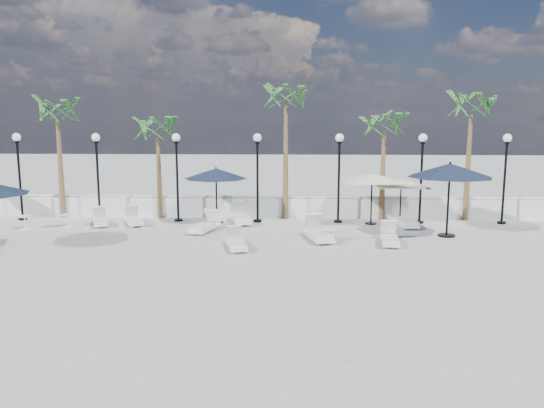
{
  "coord_description": "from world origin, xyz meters",
  "views": [
    {
      "loc": [
        1.58,
        -16.21,
        4.47
      ],
      "look_at": [
        0.81,
        2.11,
        1.5
      ],
      "focal_mm": 35.0,
      "sensor_mm": 36.0,
      "label": 1
    }
  ],
  "objects_px": {
    "lounger_7": "(390,238)",
    "parasol_cream_sq_a": "(372,174)",
    "lounger_1": "(100,220)",
    "lounger_3": "(318,233)",
    "parasol_navy_mid": "(216,174)",
    "parasol_navy_right": "(450,171)",
    "lounger_6": "(404,220)",
    "lounger_4": "(205,226)",
    "parasol_cream_sq_b": "(401,179)",
    "lounger_0": "(134,219)",
    "lounger_2": "(236,243)",
    "lounger_5": "(241,217)"
  },
  "relations": [
    {
      "from": "lounger_7",
      "to": "parasol_cream_sq_a",
      "type": "distance_m",
      "value": 4.15
    },
    {
      "from": "lounger_1",
      "to": "lounger_3",
      "type": "height_order",
      "value": "lounger_3"
    },
    {
      "from": "parasol_navy_mid",
      "to": "parasol_navy_right",
      "type": "bearing_deg",
      "value": -13.65
    },
    {
      "from": "lounger_6",
      "to": "parasol_navy_mid",
      "type": "distance_m",
      "value": 8.18
    },
    {
      "from": "lounger_4",
      "to": "lounger_6",
      "type": "height_order",
      "value": "lounger_6"
    },
    {
      "from": "parasol_cream_sq_b",
      "to": "lounger_0",
      "type": "bearing_deg",
      "value": -177.39
    },
    {
      "from": "lounger_7",
      "to": "lounger_2",
      "type": "bearing_deg",
      "value": -164.94
    },
    {
      "from": "lounger_5",
      "to": "lounger_3",
      "type": "bearing_deg",
      "value": -57.48
    },
    {
      "from": "lounger_2",
      "to": "lounger_7",
      "type": "height_order",
      "value": "lounger_7"
    },
    {
      "from": "lounger_6",
      "to": "parasol_navy_right",
      "type": "xyz_separation_m",
      "value": [
        1.22,
        -1.9,
        2.26
      ]
    },
    {
      "from": "lounger_3",
      "to": "lounger_4",
      "type": "xyz_separation_m",
      "value": [
        -4.44,
        1.31,
        -0.02
      ]
    },
    {
      "from": "lounger_0",
      "to": "lounger_1",
      "type": "bearing_deg",
      "value": 164.3
    },
    {
      "from": "lounger_2",
      "to": "parasol_navy_right",
      "type": "distance_m",
      "value": 8.49
    },
    {
      "from": "lounger_0",
      "to": "lounger_5",
      "type": "distance_m",
      "value": 4.54
    },
    {
      "from": "lounger_3",
      "to": "parasol_navy_mid",
      "type": "xyz_separation_m",
      "value": [
        -4.23,
        3.07,
        1.87
      ]
    },
    {
      "from": "lounger_6",
      "to": "parasol_cream_sq_b",
      "type": "height_order",
      "value": "parasol_cream_sq_b"
    },
    {
      "from": "lounger_2",
      "to": "lounger_1",
      "type": "bearing_deg",
      "value": 134.03
    },
    {
      "from": "parasol_cream_sq_a",
      "to": "lounger_4",
      "type": "bearing_deg",
      "value": -164.97
    },
    {
      "from": "lounger_2",
      "to": "lounger_4",
      "type": "distance_m",
      "value": 3.15
    },
    {
      "from": "lounger_3",
      "to": "parasol_cream_sq_a",
      "type": "xyz_separation_m",
      "value": [
        2.39,
        3.14,
        1.88
      ]
    },
    {
      "from": "lounger_1",
      "to": "parasol_navy_mid",
      "type": "bearing_deg",
      "value": -14.18
    },
    {
      "from": "lounger_4",
      "to": "lounger_5",
      "type": "distance_m",
      "value": 2.23
    },
    {
      "from": "lounger_0",
      "to": "lounger_5",
      "type": "bearing_deg",
      "value": -17.61
    },
    {
      "from": "lounger_5",
      "to": "parasol_navy_right",
      "type": "height_order",
      "value": "parasol_navy_right"
    },
    {
      "from": "lounger_0",
      "to": "parasol_navy_mid",
      "type": "height_order",
      "value": "parasol_navy_mid"
    },
    {
      "from": "lounger_7",
      "to": "parasol_cream_sq_b",
      "type": "height_order",
      "value": "parasol_cream_sq_b"
    },
    {
      "from": "parasol_navy_right",
      "to": "lounger_4",
      "type": "bearing_deg",
      "value": 177.16
    },
    {
      "from": "lounger_6",
      "to": "parasol_cream_sq_a",
      "type": "distance_m",
      "value": 2.34
    },
    {
      "from": "lounger_3",
      "to": "parasol_cream_sq_b",
      "type": "xyz_separation_m",
      "value": [
        3.62,
        3.14,
        1.67
      ]
    },
    {
      "from": "lounger_5",
      "to": "lounger_6",
      "type": "distance_m",
      "value": 6.95
    },
    {
      "from": "lounger_4",
      "to": "parasol_cream_sq_b",
      "type": "height_order",
      "value": "parasol_cream_sq_b"
    },
    {
      "from": "lounger_1",
      "to": "parasol_navy_right",
      "type": "xyz_separation_m",
      "value": [
        14.04,
        -1.57,
        2.31
      ]
    },
    {
      "from": "lounger_3",
      "to": "lounger_4",
      "type": "bearing_deg",
      "value": 150.85
    },
    {
      "from": "lounger_3",
      "to": "parasol_cream_sq_a",
      "type": "bearing_deg",
      "value": 40.0
    },
    {
      "from": "lounger_3",
      "to": "lounger_1",
      "type": "bearing_deg",
      "value": 152.38
    },
    {
      "from": "lounger_4",
      "to": "lounger_2",
      "type": "bearing_deg",
      "value": -45.72
    },
    {
      "from": "lounger_2",
      "to": "lounger_4",
      "type": "height_order",
      "value": "lounger_4"
    },
    {
      "from": "lounger_4",
      "to": "lounger_7",
      "type": "distance_m",
      "value": 7.22
    },
    {
      "from": "lounger_4",
      "to": "lounger_6",
      "type": "distance_m",
      "value": 8.29
    },
    {
      "from": "lounger_1",
      "to": "lounger_3",
      "type": "distance_m",
      "value": 9.41
    },
    {
      "from": "lounger_4",
      "to": "parasol_cream_sq_a",
      "type": "height_order",
      "value": "parasol_cream_sq_a"
    },
    {
      "from": "lounger_3",
      "to": "parasol_navy_right",
      "type": "height_order",
      "value": "parasol_navy_right"
    },
    {
      "from": "parasol_navy_right",
      "to": "lounger_2",
      "type": "bearing_deg",
      "value": -163.81
    },
    {
      "from": "lounger_7",
      "to": "parasol_navy_right",
      "type": "xyz_separation_m",
      "value": [
        2.41,
        1.38,
        2.29
      ]
    },
    {
      "from": "lounger_1",
      "to": "lounger_5",
      "type": "relative_size",
      "value": 0.79
    },
    {
      "from": "lounger_1",
      "to": "lounger_4",
      "type": "distance_m",
      "value": 4.78
    },
    {
      "from": "lounger_0",
      "to": "lounger_2",
      "type": "xyz_separation_m",
      "value": [
        4.82,
        -4.06,
        -0.01
      ]
    },
    {
      "from": "lounger_3",
      "to": "parasol_navy_mid",
      "type": "height_order",
      "value": "parasol_navy_mid"
    },
    {
      "from": "lounger_3",
      "to": "lounger_2",
      "type": "bearing_deg",
      "value": -166.45
    },
    {
      "from": "lounger_5",
      "to": "lounger_1",
      "type": "bearing_deg",
      "value": 174.33
    }
  ]
}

